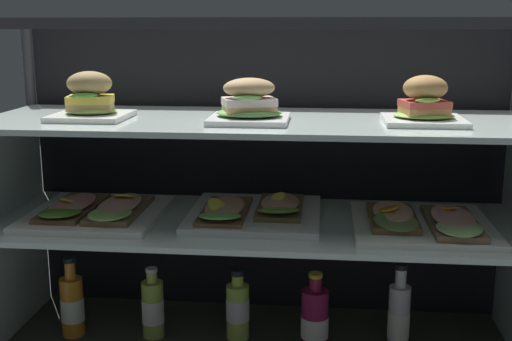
% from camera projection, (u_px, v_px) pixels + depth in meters
% --- Properties ---
extents(case_frame, '(1.42, 0.51, 0.89)m').
position_uv_depth(case_frame, '(262.00, 168.00, 1.82)').
color(case_frame, '#333338').
rests_on(case_frame, ground).
extents(riser_lower_tier, '(1.36, 0.45, 0.33)m').
position_uv_depth(riser_lower_tier, '(256.00, 286.00, 1.72)').
color(riser_lower_tier, silver).
rests_on(riser_lower_tier, case_base_deck).
extents(shelf_lower_glass, '(1.38, 0.47, 0.01)m').
position_uv_depth(shelf_lower_glass, '(256.00, 223.00, 1.69)').
color(shelf_lower_glass, silver).
rests_on(shelf_lower_glass, riser_lower_tier).
extents(riser_upper_tier, '(1.36, 0.45, 0.25)m').
position_uv_depth(riser_upper_tier, '(256.00, 173.00, 1.66)').
color(riser_upper_tier, silver).
rests_on(riser_upper_tier, shelf_lower_glass).
extents(shelf_upper_glass, '(1.38, 0.47, 0.01)m').
position_uv_depth(shelf_upper_glass, '(256.00, 122.00, 1.63)').
color(shelf_upper_glass, silver).
rests_on(shelf_upper_glass, riser_upper_tier).
extents(plated_roll_sandwich_near_left_corner, '(0.18, 0.18, 0.12)m').
position_uv_depth(plated_roll_sandwich_near_left_corner, '(90.00, 101.00, 1.61)').
color(plated_roll_sandwich_near_left_corner, white).
rests_on(plated_roll_sandwich_near_left_corner, shelf_upper_glass).
extents(plated_roll_sandwich_mid_left, '(0.19, 0.19, 0.11)m').
position_uv_depth(plated_roll_sandwich_mid_left, '(249.00, 106.00, 1.56)').
color(plated_roll_sandwich_mid_left, white).
rests_on(plated_roll_sandwich_mid_left, shelf_upper_glass).
extents(plated_roll_sandwich_far_right, '(0.19, 0.19, 0.11)m').
position_uv_depth(plated_roll_sandwich_far_right, '(424.00, 105.00, 1.54)').
color(plated_roll_sandwich_far_right, white).
rests_on(plated_roll_sandwich_far_right, shelf_upper_glass).
extents(open_sandwich_tray_near_right_corner, '(0.34, 0.36, 0.06)m').
position_uv_depth(open_sandwich_tray_near_right_corner, '(96.00, 211.00, 1.70)').
color(open_sandwich_tray_near_right_corner, white).
rests_on(open_sandwich_tray_near_right_corner, shelf_lower_glass).
extents(open_sandwich_tray_center, '(0.34, 0.36, 0.06)m').
position_uv_depth(open_sandwich_tray_center, '(253.00, 212.00, 1.70)').
color(open_sandwich_tray_center, white).
rests_on(open_sandwich_tray_center, shelf_lower_glass).
extents(open_sandwich_tray_near_left_corner, '(0.34, 0.36, 0.06)m').
position_uv_depth(open_sandwich_tray_near_left_corner, '(423.00, 222.00, 1.61)').
color(open_sandwich_tray_near_left_corner, white).
rests_on(open_sandwich_tray_near_left_corner, shelf_lower_glass).
extents(juice_bottle_near_post, '(0.06, 0.06, 0.22)m').
position_uv_depth(juice_bottle_near_post, '(73.00, 305.00, 1.79)').
color(juice_bottle_near_post, orange).
rests_on(juice_bottle_near_post, case_base_deck).
extents(juice_bottle_back_center, '(0.06, 0.06, 0.20)m').
position_uv_depth(juice_bottle_back_center, '(153.00, 308.00, 1.78)').
color(juice_bottle_back_center, '#B0C851').
rests_on(juice_bottle_back_center, case_base_deck).
extents(juice_bottle_front_middle, '(0.06, 0.06, 0.20)m').
position_uv_depth(juice_bottle_front_middle, '(238.00, 309.00, 1.77)').
color(juice_bottle_front_middle, '#BEDA55').
rests_on(juice_bottle_front_middle, case_base_deck).
extents(juice_bottle_tucked_behind, '(0.07, 0.07, 0.21)m').
position_uv_depth(juice_bottle_tucked_behind, '(315.00, 319.00, 1.72)').
color(juice_bottle_tucked_behind, '#931B4A').
rests_on(juice_bottle_tucked_behind, case_base_deck).
extents(juice_bottle_back_left, '(0.06, 0.06, 0.23)m').
position_uv_depth(juice_bottle_back_left, '(399.00, 316.00, 1.72)').
color(juice_bottle_back_left, silver).
rests_on(juice_bottle_back_left, case_base_deck).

